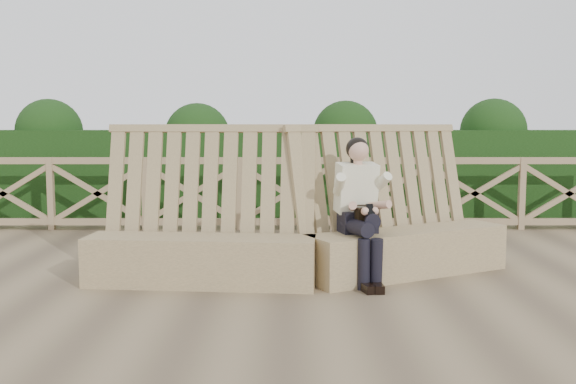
{
  "coord_description": "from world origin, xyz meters",
  "views": [
    {
      "loc": [
        0.02,
        -6.16,
        1.59
      ],
      "look_at": [
        0.03,
        0.4,
        0.9
      ],
      "focal_mm": 40.0,
      "sensor_mm": 36.0,
      "label": 1
    }
  ],
  "objects": [
    {
      "name": "guardrail",
      "position": [
        0.0,
        3.5,
        0.55
      ],
      "size": [
        10.1,
        0.09,
        1.1
      ],
      "color": "#89734F",
      "rests_on": "ground"
    },
    {
      "name": "woman",
      "position": [
        0.76,
        0.28,
        0.79
      ],
      "size": [
        0.5,
        0.91,
        1.46
      ],
      "rotation": [
        0.0,
        0.0,
        0.26
      ],
      "color": "black",
      "rests_on": "ground"
    },
    {
      "name": "ground",
      "position": [
        0.0,
        0.0,
        0.0
      ],
      "size": [
        60.0,
        60.0,
        0.0
      ],
      "primitive_type": "plane",
      "color": "brown",
      "rests_on": "ground"
    },
    {
      "name": "hedge",
      "position": [
        0.0,
        4.7,
        0.75
      ],
      "size": [
        12.0,
        1.2,
        1.5
      ],
      "primitive_type": "cube",
      "color": "black",
      "rests_on": "ground"
    },
    {
      "name": "bench",
      "position": [
        0.21,
        0.4,
        0.41
      ],
      "size": [
        4.43,
        1.74,
        1.62
      ],
      "rotation": [
        0.0,
        0.0,
        0.16
      ],
      "color": "olive",
      "rests_on": "ground"
    }
  ]
}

